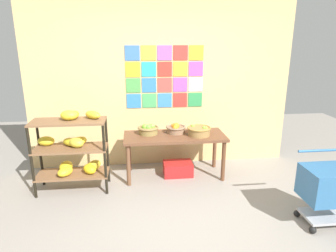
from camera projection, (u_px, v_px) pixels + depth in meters
ground at (177, 229)px, 3.34m from camera, size 9.76×9.76×0.00m
back_wall_with_art at (161, 81)px, 4.76m from camera, size 4.23×0.07×2.80m
banana_shelf_unit at (73, 147)px, 4.08m from camera, size 0.97×0.45×1.14m
display_table at (175, 140)px, 4.49m from camera, size 1.51×0.62×0.66m
fruit_basket_left at (199, 131)px, 4.44m from camera, size 0.35×0.35×0.15m
fruit_basket_back_left at (148, 129)px, 4.50m from camera, size 0.32×0.32×0.16m
fruit_basket_centre at (176, 129)px, 4.55m from camera, size 0.30×0.30×0.16m
produce_crate_under_table at (178, 169)px, 4.64m from camera, size 0.44×0.30×0.21m
shopping_cart at (327, 186)px, 3.31m from camera, size 0.52×0.47×0.82m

